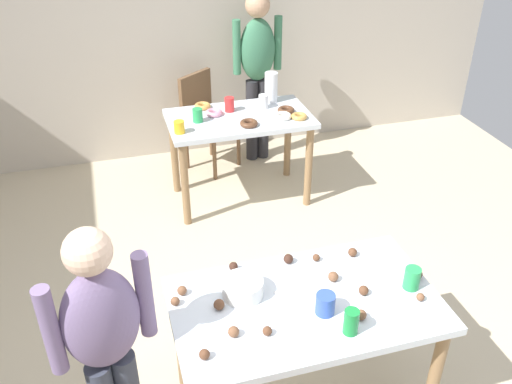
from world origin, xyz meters
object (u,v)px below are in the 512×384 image
pitcher_far (271,87)px  soda_can (351,322)px  person_girl_near (105,342)px  mixing_bowl (243,288)px  chair_far_table (205,115)px  person_adult_far (258,64)px  dining_table_near (305,318)px  dining_table_far (240,130)px

pitcher_far → soda_can: bearing=-99.9°
person_girl_near → mixing_bowl: 0.66m
chair_far_table → person_adult_far: 0.66m
person_girl_near → mixing_bowl: person_girl_near is taller
dining_table_near → dining_table_far: (0.24, 2.12, -0.01)m
chair_far_table → pitcher_far: 0.75m
mixing_bowl → person_girl_near: bearing=-163.9°
person_adult_far → pitcher_far: bearing=-91.6°
soda_can → pitcher_far: size_ratio=0.49×
person_adult_far → soda_can: (-0.46, -3.02, -0.11)m
soda_can → person_adult_far: bearing=81.3°
person_girl_near → soda_can: 1.03m
chair_far_table → dining_table_near: bearing=-91.8°
person_girl_near → mixing_bowl: size_ratio=7.07×
dining_table_far → chair_far_table: (-0.15, 0.66, -0.14)m
dining_table_far → soda_can: soda_can is taller
soda_can → pitcher_far: 2.62m
person_girl_near → dining_table_far: bearing=62.4°
dining_table_far → person_girl_near: 2.47m
dining_table_near → dining_table_far: 2.14m
dining_table_near → person_adult_far: 2.86m
person_girl_near → mixing_bowl: bearing=16.1°
person_girl_near → pitcher_far: 2.82m
person_adult_far → person_girl_near: bearing=-117.6°
mixing_bowl → soda_can: size_ratio=1.59×
person_girl_near → person_adult_far: person_adult_far is taller
person_adult_far → mixing_bowl: bearing=-107.7°
dining_table_far → person_girl_near: person_girl_near is taller
chair_far_table → soda_can: (0.03, -3.02, 0.31)m
person_adult_far → mixing_bowl: 2.80m
person_adult_far → mixing_bowl: person_adult_far is taller
chair_far_table → pitcher_far: bearing=-42.3°
soda_can → pitcher_far: pitcher_far is taller
dining_table_far → pitcher_far: pitcher_far is taller
soda_can → person_girl_near: bearing=170.2°
dining_table_far → pitcher_far: size_ratio=4.53×
person_girl_near → dining_table_near: bearing=3.6°
dining_table_far → person_girl_near: (-1.14, -2.18, 0.18)m
mixing_bowl → soda_can: (0.39, -0.36, 0.02)m
dining_table_far → chair_far_table: chair_far_table is taller
chair_far_table → pitcher_far: pitcher_far is taller
pitcher_far → person_girl_near: bearing=-121.5°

